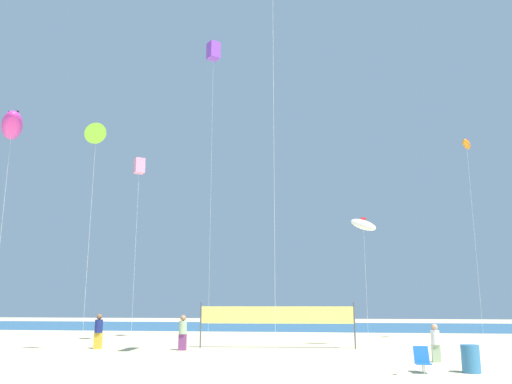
# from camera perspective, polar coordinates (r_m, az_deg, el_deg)

# --- Properties ---
(ground_plane) EXTENTS (120.00, 120.00, 0.00)m
(ground_plane) POSITION_cam_1_polar(r_m,az_deg,el_deg) (18.10, 0.11, -19.71)
(ground_plane) COLOR beige
(ocean_band) EXTENTS (120.00, 20.00, 0.01)m
(ocean_band) POSITION_cam_1_polar(r_m,az_deg,el_deg) (53.61, 5.20, -14.54)
(ocean_band) COLOR #28608C
(ocean_band) RESTS_ON ground
(beachgoer_navy_shirt) EXTENTS (0.41, 0.41, 1.80)m
(beachgoer_navy_shirt) POSITION_cam_1_polar(r_m,az_deg,el_deg) (29.51, -16.96, -14.34)
(beachgoer_navy_shirt) COLOR gold
(beachgoer_navy_shirt) RESTS_ON ground
(beachgoer_white_shirt) EXTENTS (0.35, 0.35, 1.53)m
(beachgoer_white_shirt) POSITION_cam_1_polar(r_m,az_deg,el_deg) (23.37, 19.17, -15.31)
(beachgoer_white_shirt) COLOR #99B28C
(beachgoer_white_shirt) RESTS_ON ground
(beachgoer_sage_shirt) EXTENTS (0.40, 0.40, 1.76)m
(beachgoer_sage_shirt) POSITION_cam_1_polar(r_m,az_deg,el_deg) (27.74, -8.08, -14.96)
(beachgoer_sage_shirt) COLOR #7A3872
(beachgoer_sage_shirt) RESTS_ON ground
(folding_beach_chair) EXTENTS (0.52, 0.65, 0.89)m
(folding_beach_chair) POSITION_cam_1_polar(r_m,az_deg,el_deg) (19.93, 17.84, -17.10)
(folding_beach_chair) COLOR #1959B2
(folding_beach_chair) RESTS_ON ground
(trash_barrel) EXTENTS (0.63, 0.63, 0.95)m
(trash_barrel) POSITION_cam_1_polar(r_m,az_deg,el_deg) (20.41, 22.58, -16.61)
(trash_barrel) COLOR teal
(trash_barrel) RESTS_ON ground
(volleyball_net) EXTENTS (8.34, 0.55, 2.40)m
(volleyball_net) POSITION_cam_1_polar(r_m,az_deg,el_deg) (28.69, 2.31, -13.57)
(volleyball_net) COLOR #4C4C51
(volleyball_net) RESTS_ON ground
(beach_handbag) EXTENTS (0.38, 0.19, 0.30)m
(beach_handbag) POSITION_cam_1_polar(r_m,az_deg,el_deg) (19.21, 15.75, -18.38)
(beach_handbag) COLOR white
(beach_handbag) RESTS_ON ground
(kite_violet_box) EXTENTS (1.00, 1.00, 19.46)m
(kite_violet_box) POSITION_cam_1_polar(r_m,az_deg,el_deg) (36.01, -4.71, 15.17)
(kite_violet_box) COLOR silver
(kite_violet_box) RESTS_ON ground
(kite_white_inflatable) EXTENTS (1.70, 0.92, 7.21)m
(kite_white_inflatable) POSITION_cam_1_polar(r_m,az_deg,el_deg) (30.28, 11.76, -3.57)
(kite_white_inflatable) COLOR silver
(kite_white_inflatable) RESTS_ON ground
(kite_pink_box) EXTENTS (0.82, 0.82, 11.31)m
(kite_pink_box) POSITION_cam_1_polar(r_m,az_deg,el_deg) (33.56, -12.73, 2.78)
(kite_pink_box) COLOR silver
(kite_pink_box) RESTS_ON ground
(kite_orange_inflatable) EXTENTS (0.97, 1.34, 12.92)m
(kite_orange_inflatable) POSITION_cam_1_polar(r_m,az_deg,el_deg) (36.81, 22.19, 4.83)
(kite_orange_inflatable) COLOR silver
(kite_orange_inflatable) RESTS_ON ground
(kite_lime_delta) EXTENTS (1.13, 0.40, 11.25)m
(kite_lime_delta) POSITION_cam_1_polar(r_m,az_deg,el_deg) (27.38, -17.21, 6.08)
(kite_lime_delta) COLOR silver
(kite_lime_delta) RESTS_ON ground
(kite_magenta_inflatable) EXTENTS (2.35, 2.80, 11.44)m
(kite_magenta_inflatable) POSITION_cam_1_polar(r_m,az_deg,el_deg) (27.60, -25.29, 6.64)
(kite_magenta_inflatable) COLOR silver
(kite_magenta_inflatable) RESTS_ON ground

